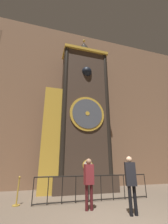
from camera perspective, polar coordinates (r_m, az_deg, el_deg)
name	(u,v)px	position (r m, az deg, el deg)	size (l,w,h in m)	color
cathedral_back_wall	(76,99)	(11.98, -3.23, 4.93)	(24.00, 0.32, 12.77)	#846047
clock_tower	(80,114)	(9.94, -1.64, -0.93)	(4.51, 1.80, 10.96)	#423328
railing_fence	(95,187)	(7.43, 4.17, -26.49)	(5.26, 0.05, 1.06)	black
visitor_near	(89,178)	(6.10, 1.86, -23.83)	(0.36, 0.26, 1.75)	#461518
visitor_far	(131,179)	(5.80, 17.38, -23.05)	(0.39, 0.32, 1.81)	black
stanchion_post	(17,196)	(7.31, -24.09, -27.11)	(0.28, 0.28, 1.07)	#B28E33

